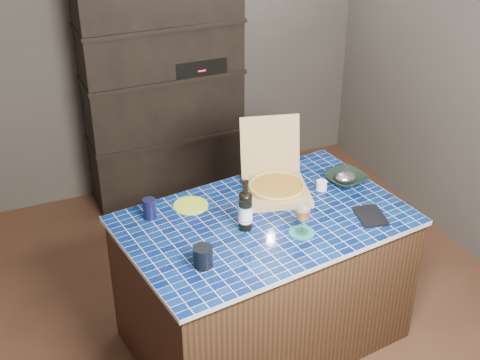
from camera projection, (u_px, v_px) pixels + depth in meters
name	position (u px, v px, depth m)	size (l,w,h in m)	color
room	(240.00, 131.00, 3.77)	(3.50, 3.50, 3.50)	brown
shelving_unit	(164.00, 92.00, 5.16)	(1.20, 0.41, 1.80)	black
kitchen_island	(264.00, 280.00, 3.91)	(1.69, 1.20, 0.86)	#412D19
pizza_box	(276.00, 184.00, 3.92)	(0.45, 0.51, 0.39)	#A68255
mead_bottle	(245.00, 210.00, 3.56)	(0.08, 0.08, 0.30)	black
teal_trivet	(302.00, 233.00, 3.58)	(0.14, 0.14, 0.01)	#167462
wine_glass	(303.00, 213.00, 3.51)	(0.08, 0.08, 0.18)	white
tumbler	(203.00, 257.00, 3.30)	(0.10, 0.10, 0.11)	black
dvd_case	(370.00, 216.00, 3.71)	(0.15, 0.20, 0.02)	black
bowl	(345.00, 179.00, 4.03)	(0.23, 0.23, 0.06)	black
foil_contents	(346.00, 177.00, 4.02)	(0.14, 0.11, 0.06)	#A8A6B1
white_jar	(322.00, 185.00, 3.96)	(0.06, 0.06, 0.06)	white
navy_cup	(150.00, 209.00, 3.68)	(0.07, 0.07, 0.11)	black
green_trivet	(191.00, 206.00, 3.81)	(0.20, 0.20, 0.01)	#AACC2B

